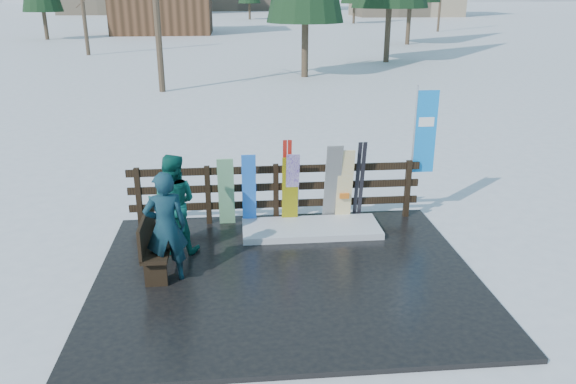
{
  "coord_description": "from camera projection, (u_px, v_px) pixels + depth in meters",
  "views": [
    {
      "loc": [
        -0.73,
        -7.95,
        4.34
      ],
      "look_at": [
        0.12,
        1.0,
        1.1
      ],
      "focal_mm": 35.0,
      "sensor_mm": 36.0,
      "label": 1
    }
  ],
  "objects": [
    {
      "name": "ground",
      "position": [
        286.0,
        278.0,
        8.98
      ],
      "size": [
        700.0,
        700.0,
        0.0
      ],
      "primitive_type": "plane",
      "color": "white",
      "rests_on": "ground"
    },
    {
      "name": "snowboard_3",
      "position": [
        292.0,
        189.0,
        10.59
      ],
      "size": [
        0.24,
        0.35,
        1.45
      ],
      "primitive_type": "cube",
      "rotation": [
        0.22,
        0.0,
        0.0
      ],
      "color": "white",
      "rests_on": "deck"
    },
    {
      "name": "snowboard_2",
      "position": [
        290.0,
        191.0,
        10.6
      ],
      "size": [
        0.3,
        0.2,
        1.37
      ],
      "primitive_type": "cube",
      "rotation": [
        0.13,
        0.0,
        0.0
      ],
      "color": "#FFEC02",
      "rests_on": "deck"
    },
    {
      "name": "bench",
      "position": [
        154.0,
        239.0,
        8.96
      ],
      "size": [
        0.41,
        1.5,
        0.97
      ],
      "color": "black",
      "rests_on": "deck"
    },
    {
      "name": "rental_flag",
      "position": [
        422.0,
        137.0,
        10.77
      ],
      "size": [
        0.45,
        0.04,
        2.6
      ],
      "color": "silver",
      "rests_on": "deck"
    },
    {
      "name": "snow_patch",
      "position": [
        311.0,
        229.0,
        10.48
      ],
      "size": [
        2.55,
        1.0,
        0.12
      ],
      "primitive_type": "cube",
      "color": "white",
      "rests_on": "deck"
    },
    {
      "name": "person_back",
      "position": [
        173.0,
        204.0,
        9.45
      ],
      "size": [
        0.92,
        0.76,
        1.73
      ],
      "primitive_type": "imported",
      "rotation": [
        0.0,
        0.0,
        3.02
      ],
      "color": "#0F5A4D",
      "rests_on": "deck"
    },
    {
      "name": "snowboard_0",
      "position": [
        249.0,
        190.0,
        10.52
      ],
      "size": [
        0.26,
        0.25,
        1.45
      ],
      "primitive_type": "cube",
      "rotation": [
        0.15,
        0.0,
        0.0
      ],
      "color": "#2876F5",
      "rests_on": "deck"
    },
    {
      "name": "snowboard_5",
      "position": [
        345.0,
        186.0,
        10.67
      ],
      "size": [
        0.3,
        0.31,
        1.49
      ],
      "primitive_type": "cube",
      "rotation": [
        0.19,
        0.0,
        0.0
      ],
      "color": "white",
      "rests_on": "deck"
    },
    {
      "name": "snowboard_1",
      "position": [
        226.0,
        192.0,
        10.48
      ],
      "size": [
        0.3,
        0.39,
        1.4
      ],
      "primitive_type": "cube",
      "rotation": [
        0.26,
        0.0,
        0.0
      ],
      "color": "silver",
      "rests_on": "deck"
    },
    {
      "name": "ski_pair_a",
      "position": [
        287.0,
        182.0,
        10.6
      ],
      "size": [
        0.16,
        0.22,
        1.68
      ],
      "color": "red",
      "rests_on": "deck"
    },
    {
      "name": "ski_pair_b",
      "position": [
        359.0,
        181.0,
        10.74
      ],
      "size": [
        0.17,
        0.31,
        1.62
      ],
      "color": "black",
      "rests_on": "deck"
    },
    {
      "name": "person_front",
      "position": [
        166.0,
        227.0,
        8.49
      ],
      "size": [
        0.72,
        0.55,
        1.76
      ],
      "primitive_type": "imported",
      "rotation": [
        0.0,
        0.0,
        3.35
      ],
      "color": "#164547",
      "rests_on": "deck"
    },
    {
      "name": "fence",
      "position": [
        276.0,
        189.0,
        10.79
      ],
      "size": [
        5.6,
        0.1,
        1.15
      ],
      "color": "black",
      "rests_on": "deck"
    },
    {
      "name": "snowboard_4",
      "position": [
        333.0,
        184.0,
        10.63
      ],
      "size": [
        0.31,
        0.42,
        1.6
      ],
      "primitive_type": "cube",
      "rotation": [
        0.24,
        0.0,
        0.0
      ],
      "color": "black",
      "rests_on": "deck"
    },
    {
      "name": "deck",
      "position": [
        286.0,
        276.0,
        8.97
      ],
      "size": [
        6.0,
        5.0,
        0.08
      ],
      "primitive_type": "cube",
      "color": "black",
      "rests_on": "ground"
    }
  ]
}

